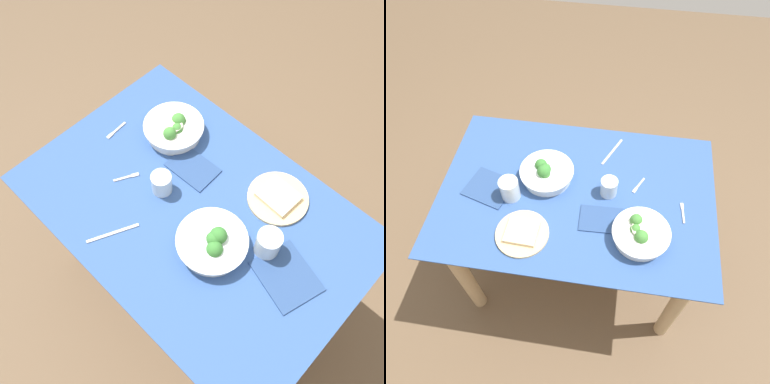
# 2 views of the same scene
# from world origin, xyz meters

# --- Properties ---
(ground_plane) EXTENTS (6.00, 6.00, 0.00)m
(ground_plane) POSITION_xyz_m (0.00, 0.00, 0.00)
(ground_plane) COLOR brown
(dining_table) EXTENTS (1.19, 0.80, 0.73)m
(dining_table) POSITION_xyz_m (0.00, 0.00, 0.60)
(dining_table) COLOR #2D4C84
(dining_table) RESTS_ON ground_plane
(broccoli_bowl_far) EXTENTS (0.23, 0.23, 0.09)m
(broccoli_bowl_far) POSITION_xyz_m (-0.28, 0.18, 0.77)
(broccoli_bowl_far) COLOR white
(broccoli_bowl_far) RESTS_ON dining_table
(broccoli_bowl_near) EXTENTS (0.24, 0.24, 0.10)m
(broccoli_bowl_near) POSITION_xyz_m (0.14, -0.06, 0.77)
(broccoli_bowl_near) COLOR white
(broccoli_bowl_near) RESTS_ON dining_table
(bread_side_plate) EXTENTS (0.22, 0.22, 0.03)m
(bread_side_plate) POSITION_xyz_m (0.18, 0.23, 0.75)
(bread_side_plate) COLOR #D6B27A
(bread_side_plate) RESTS_ON dining_table
(water_glass_center) EXTENTS (0.07, 0.07, 0.08)m
(water_glass_center) POSITION_xyz_m (-0.14, -0.02, 0.78)
(water_glass_center) COLOR silver
(water_glass_center) RESTS_ON dining_table
(water_glass_side) EXTENTS (0.08, 0.08, 0.10)m
(water_glass_side) POSITION_xyz_m (0.28, 0.06, 0.79)
(water_glass_side) COLOR silver
(water_glass_side) RESTS_ON dining_table
(fork_by_far_bowl) EXTENTS (0.02, 0.10, 0.00)m
(fork_by_far_bowl) POSITION_xyz_m (-0.46, 0.03, 0.74)
(fork_by_far_bowl) COLOR #B7B7BC
(fork_by_far_bowl) RESTS_ON dining_table
(fork_by_near_bowl) EXTENTS (0.05, 0.09, 0.00)m
(fork_by_near_bowl) POSITION_xyz_m (-0.26, -0.08, 0.74)
(fork_by_near_bowl) COLOR #B7B7BC
(fork_by_near_bowl) RESTS_ON dining_table
(table_knife_left) EXTENTS (0.09, 0.17, 0.00)m
(table_knife_left) POSITION_xyz_m (-0.13, -0.26, 0.74)
(table_knife_left) COLOR #B7B7BC
(table_knife_left) RESTS_ON dining_table
(napkin_folded_upper) EXTENTS (0.18, 0.13, 0.01)m
(napkin_folded_upper) POSITION_xyz_m (-0.12, 0.12, 0.74)
(napkin_folded_upper) COLOR navy
(napkin_folded_upper) RESTS_ON dining_table
(napkin_folded_lower) EXTENTS (0.23, 0.21, 0.01)m
(napkin_folded_lower) POSITION_xyz_m (0.38, 0.03, 0.74)
(napkin_folded_lower) COLOR navy
(napkin_folded_lower) RESTS_ON dining_table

